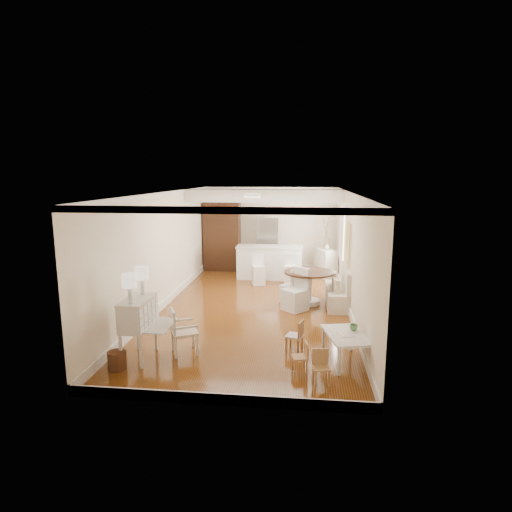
% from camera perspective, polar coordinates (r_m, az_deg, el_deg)
% --- Properties ---
extents(room, '(9.00, 9.04, 2.82)m').
position_cam_1_polar(room, '(10.39, 0.28, 4.02)').
color(room, brown).
rests_on(room, ground).
extents(secretary_bureau, '(0.87, 0.88, 1.10)m').
position_cam_1_polar(secretary_bureau, '(7.86, -15.40, -9.35)').
color(secretary_bureau, silver).
rests_on(secretary_bureau, ground).
extents(gustavian_armchair, '(0.65, 0.65, 0.85)m').
position_cam_1_polar(gustavian_armchair, '(7.94, -9.53, -9.86)').
color(gustavian_armchair, silver).
rests_on(gustavian_armchair, ground).
extents(wicker_basket, '(0.33, 0.33, 0.31)m').
position_cam_1_polar(wicker_basket, '(7.70, -18.03, -13.10)').
color(wicker_basket, '#532F1A').
rests_on(wicker_basket, ground).
extents(kids_table, '(0.84, 1.15, 0.52)m').
position_cam_1_polar(kids_table, '(7.69, 11.85, -11.95)').
color(kids_table, white).
rests_on(kids_table, ground).
extents(kids_chair_a, '(0.29, 0.29, 0.51)m').
position_cam_1_polar(kids_chair_a, '(7.27, 5.87, -13.20)').
color(kids_chair_a, tan).
rests_on(kids_chair_a, ground).
extents(kids_chair_b, '(0.37, 0.37, 0.60)m').
position_cam_1_polar(kids_chair_b, '(8.02, 5.15, -10.49)').
color(kids_chair_b, '#9F7048').
rests_on(kids_chair_b, ground).
extents(kids_chair_c, '(0.30, 0.30, 0.54)m').
position_cam_1_polar(kids_chair_c, '(6.91, 8.70, -14.45)').
color(kids_chair_c, tan).
rests_on(kids_chair_c, ground).
extents(banquette, '(0.52, 1.60, 0.98)m').
position_cam_1_polar(banquette, '(10.82, 10.73, -3.95)').
color(banquette, silver).
rests_on(banquette, ground).
extents(dining_table, '(1.38, 1.38, 0.84)m').
position_cam_1_polar(dining_table, '(10.81, 7.03, -4.22)').
color(dining_table, '#402414').
rests_on(dining_table, ground).
extents(slip_chair_near, '(0.70, 0.70, 1.02)m').
position_cam_1_polar(slip_chair_near, '(10.27, 5.25, -4.48)').
color(slip_chair_near, white).
rests_on(slip_chair_near, ground).
extents(slip_chair_far, '(0.62, 0.62, 0.91)m').
position_cam_1_polar(slip_chair_far, '(10.87, 4.75, -3.91)').
color(slip_chair_far, silver).
rests_on(slip_chair_far, ground).
extents(breakfast_counter, '(2.05, 0.65, 1.03)m').
position_cam_1_polar(breakfast_counter, '(13.35, 1.81, -0.85)').
color(breakfast_counter, white).
rests_on(breakfast_counter, ground).
extents(bar_stool_left, '(0.44, 0.44, 0.89)m').
position_cam_1_polar(bar_stool_left, '(12.63, 0.34, -1.84)').
color(bar_stool_left, white).
rests_on(bar_stool_left, ground).
extents(bar_stool_right, '(0.36, 0.36, 0.89)m').
position_cam_1_polar(bar_stool_right, '(12.70, 4.61, -1.79)').
color(bar_stool_right, silver).
rests_on(bar_stool_right, ground).
extents(pantry_cabinet, '(1.20, 0.60, 2.30)m').
position_cam_1_polar(pantry_cabinet, '(14.52, -4.54, 2.61)').
color(pantry_cabinet, '#381E11').
rests_on(pantry_cabinet, ground).
extents(fridge, '(0.75, 0.65, 1.80)m').
position_cam_1_polar(fridge, '(14.30, 2.95, 1.48)').
color(fridge, silver).
rests_on(fridge, ground).
extents(sideboard, '(0.73, 1.02, 0.89)m').
position_cam_1_polar(sideboard, '(13.79, 9.24, -0.91)').
color(sideboard, silver).
rests_on(sideboard, ground).
extents(pencil_cup, '(0.18, 0.18, 0.11)m').
position_cam_1_polar(pencil_cup, '(7.78, 12.89, -9.26)').
color(pencil_cup, '#59995D').
rests_on(pencil_cup, kids_table).
extents(branch_vase, '(0.21, 0.21, 0.17)m').
position_cam_1_polar(branch_vase, '(13.72, 9.49, 1.29)').
color(branch_vase, white).
rests_on(branch_vase, sideboard).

